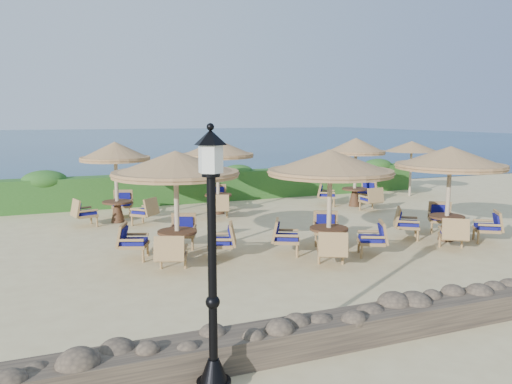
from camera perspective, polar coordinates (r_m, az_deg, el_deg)
name	(u,v)px	position (r m, az deg, el deg)	size (l,w,h in m)	color
ground	(306,238)	(14.44, 5.68, -5.27)	(120.00, 120.00, 0.00)	beige
sea	(102,139)	(82.77, -17.22, 5.86)	(160.00, 160.00, 0.00)	#0B2847
hedge	(227,186)	(20.88, -3.38, 0.75)	(18.00, 0.90, 1.20)	#204D18
stone_wall	(471,307)	(9.55, 23.37, -11.93)	(15.00, 0.65, 0.44)	brown
lamp_post	(212,274)	(6.19, -5.01, -9.37)	(0.44, 0.44, 3.31)	black
extra_parasol	(412,146)	(22.73, 17.37, 4.99)	(2.30, 2.30, 2.41)	tan
cafe_set_0	(176,183)	(12.11, -9.12, 1.07)	(3.08, 3.08, 2.65)	tan
cafe_set_1	(330,180)	(12.43, 8.45, 1.34)	(3.14, 3.14, 2.65)	tan
cafe_set_2	(449,174)	(14.80, 21.24, 1.89)	(3.00, 3.00, 2.65)	tan
cafe_set_3	(116,169)	(16.85, -15.73, 2.52)	(2.68, 2.68, 2.65)	tan
cafe_set_4	(218,159)	(17.71, -4.39, 3.77)	(2.58, 2.88, 2.65)	tan
cafe_set_5	(355,161)	(19.56, 11.30, 3.48)	(2.77, 2.54, 2.65)	tan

